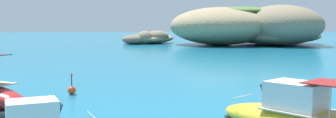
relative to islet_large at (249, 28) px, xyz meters
The scene contains 3 objects.
islet_large is the anchor object (origin of this frame).
islet_small 23.31m from the islet_large, 165.38° to the left, with size 15.29×15.52×3.04m.
channel_buoy 65.12m from the islet_large, 114.32° to the right, with size 0.56×0.56×1.48m.
Camera 1 is at (-0.46, -10.34, 4.80)m, focal length 42.13 mm.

